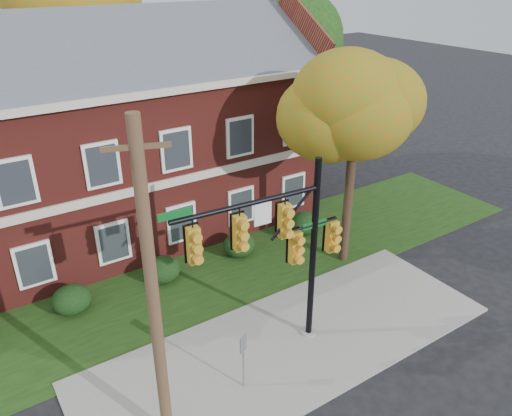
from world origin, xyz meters
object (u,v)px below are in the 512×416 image
hedge_left (72,300)px  hedge_right (239,245)px  traffic_signal (282,242)px  hedge_center (163,270)px  utility_pole (153,300)px  tree_near_right (364,104)px  tree_far_rear (71,14)px  sign_post (243,353)px  tree_right_rear (302,30)px  hedge_far_right (304,223)px  apartment_building (104,126)px

hedge_left → hedge_right: (7.00, 0.00, 0.00)m
hedge_right → traffic_signal: 6.79m
hedge_center → utility_pole: (-2.86, -6.75, 3.92)m
hedge_right → tree_near_right: size_ratio=0.16×
tree_far_rear → sign_post: (-1.64, -19.52, -7.51)m
hedge_left → hedge_right: size_ratio=1.00×
hedge_right → traffic_signal: bearing=-108.6°
hedge_right → utility_pole: size_ratio=0.16×
hedge_center → tree_right_rear: (11.31, 6.11, 7.60)m
tree_far_rear → sign_post: tree_far_rear is taller
tree_right_rear → utility_pole: size_ratio=1.21×
hedge_center → hedge_left: bearing=180.0°
utility_pole → hedge_far_right: bearing=53.6°
traffic_signal → utility_pole: (-4.50, -1.19, 0.50)m
tree_near_right → sign_post: size_ratio=4.39×
hedge_left → utility_pole: (0.64, -6.75, 3.92)m
tree_near_right → apartment_building: bearing=131.8°
sign_post → tree_far_rear: bearing=61.8°
apartment_building → traffic_signal: apartment_building is taller
hedge_right → tree_right_rear: (7.81, 6.11, 7.60)m
apartment_building → hedge_far_right: 9.82m
hedge_center → tree_near_right: size_ratio=0.16×
tree_near_right → utility_pole: bearing=-158.8°
hedge_center → tree_far_rear: tree_far_rear is taller
apartment_building → hedge_center: size_ratio=13.43×
utility_pole → sign_post: 4.05m
hedge_left → utility_pole: utility_pole is taller
hedge_far_right → traffic_signal: bearing=-134.0°
utility_pole → hedge_left: bearing=114.6°
hedge_far_right → sign_post: (-7.30, -6.42, 0.80)m
hedge_center → hedge_right: (3.50, 0.00, 0.00)m
hedge_center → utility_pole: utility_pole is taller
tree_right_rear → tree_far_rear: tree_far_rear is taller
sign_post → hedge_center: bearing=63.9°
traffic_signal → hedge_left: bearing=136.8°
apartment_building → hedge_left: apartment_building is taller
tree_right_rear → sign_post: 18.39m
hedge_left → hedge_far_right: size_ratio=1.00×
tree_far_rear → traffic_signal: tree_far_rear is taller
traffic_signal → utility_pole: 4.68m
tree_right_rear → hedge_center: bearing=-151.6°
apartment_building → tree_near_right: size_ratio=2.19×
tree_near_right → tree_far_rear: (-5.88, 15.93, 2.17)m
hedge_far_right → utility_pole: 12.58m
hedge_center → tree_near_right: tree_near_right is taller
tree_right_rear → tree_far_rear: size_ratio=0.92×
utility_pole → sign_post: utility_pole is taller
hedge_far_right → tree_far_rear: size_ratio=0.12×
tree_right_rear → traffic_signal: tree_right_rear is taller
tree_right_rear → sign_post: size_ratio=5.43×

